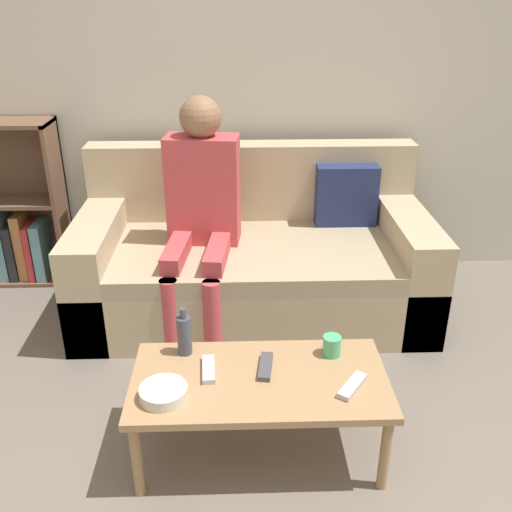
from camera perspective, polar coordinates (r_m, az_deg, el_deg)
The scene contains 11 objects.
wall_back at distance 3.58m, azimuth -2.68°, elevation 18.40°, with size 12.00×0.06×2.60m.
couch at distance 3.31m, azimuth -0.14°, elevation -0.47°, with size 1.95×0.97×0.89m.
bookshelf at distance 3.94m, azimuth -23.82°, elevation 3.02°, with size 0.73×0.28×1.03m.
coffee_table at distance 2.28m, azimuth 0.36°, elevation -12.81°, with size 1.00×0.50×0.36m.
person_adult at distance 3.07m, azimuth -5.50°, elevation 5.80°, with size 0.41×0.69×1.23m.
cup_near at distance 2.37m, azimuth 7.59°, elevation -8.88°, with size 0.08×0.08×0.09m.
tv_remote_0 at distance 2.29m, azimuth 0.96°, elevation -11.00°, with size 0.07×0.17×0.02m.
tv_remote_1 at distance 2.28m, azimuth -4.77°, elevation -11.21°, with size 0.06×0.17×0.02m.
tv_remote_2 at distance 2.22m, azimuth 9.61°, elevation -12.68°, with size 0.14×0.17×0.02m.
snack_bowl at distance 2.17m, azimuth -9.24°, elevation -13.33°, with size 0.18×0.18×0.05m.
bottle at distance 2.36m, azimuth -7.19°, elevation -7.79°, with size 0.06×0.06×0.21m.
Camera 1 is at (0.04, -1.19, 1.73)m, focal length 40.00 mm.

